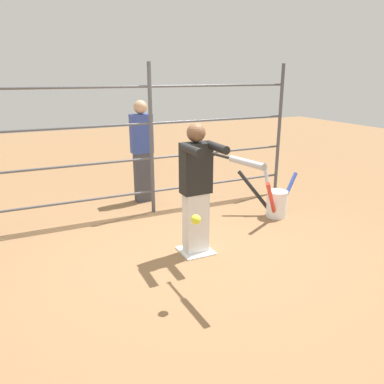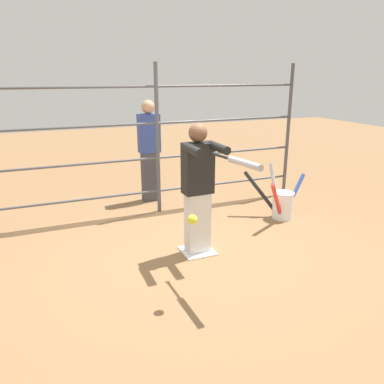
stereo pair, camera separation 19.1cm
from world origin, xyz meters
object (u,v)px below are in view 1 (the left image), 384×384
(batter, at_px, (196,186))
(softball_in_flight, at_px, (196,220))
(bat_bucket, at_px, (275,201))
(bystander_behind_fence, at_px, (142,150))
(baseball_bat_swinging, at_px, (242,161))

(batter, bearing_deg, softball_in_flight, 63.88)
(batter, bearing_deg, bat_bucket, -160.20)
(bystander_behind_fence, bearing_deg, softball_in_flight, 81.01)
(baseball_bat_swinging, bearing_deg, bystander_behind_fence, -90.13)
(baseball_bat_swinging, relative_size, bystander_behind_fence, 0.50)
(batter, height_order, softball_in_flight, batter)
(baseball_bat_swinging, relative_size, bat_bucket, 0.83)
(softball_in_flight, height_order, bat_bucket, softball_in_flight)
(batter, height_order, bat_bucket, batter)
(baseball_bat_swinging, bearing_deg, softball_in_flight, 1.84)
(softball_in_flight, distance_m, bystander_behind_fence, 3.22)
(batter, relative_size, softball_in_flight, 16.97)
(batter, xyz_separation_m, softball_in_flight, (0.47, 0.95, -0.01))
(baseball_bat_swinging, height_order, softball_in_flight, baseball_bat_swinging)
(bat_bucket, bearing_deg, softball_in_flight, 35.98)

